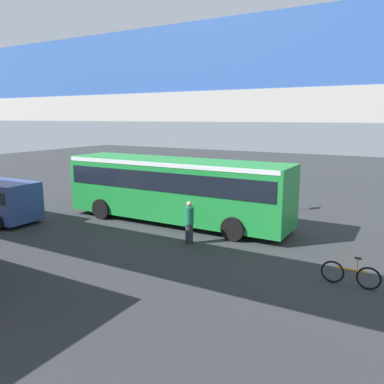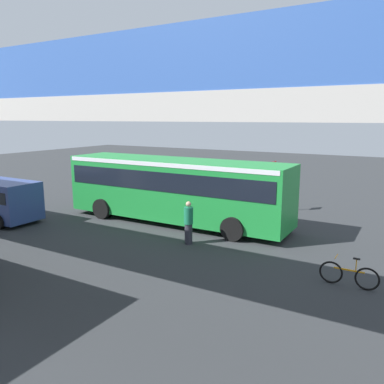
% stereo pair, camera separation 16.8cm
% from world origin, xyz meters
% --- Properties ---
extents(ground, '(80.00, 80.00, 0.00)m').
position_xyz_m(ground, '(0.00, 0.00, 0.00)').
color(ground, '#2D3033').
extents(city_bus, '(11.54, 2.85, 3.15)m').
position_xyz_m(city_bus, '(-1.29, 0.68, 1.88)').
color(city_bus, '#1E8C38').
rests_on(city_bus, ground).
extents(bicycle_orange, '(1.77, 0.44, 0.96)m').
position_xyz_m(bicycle_orange, '(-9.95, 4.30, 0.37)').
color(bicycle_orange, black).
rests_on(bicycle_orange, ground).
extents(pedestrian, '(0.38, 0.38, 1.79)m').
position_xyz_m(pedestrian, '(-3.56, 3.20, 0.89)').
color(pedestrian, '#2D2D38').
rests_on(pedestrian, ground).
extents(traffic_sign, '(0.08, 0.60, 2.80)m').
position_xyz_m(traffic_sign, '(-4.75, -3.92, 1.89)').
color(traffic_sign, slate).
rests_on(traffic_sign, ground).
extents(lane_dash_leftmost, '(2.00, 0.20, 0.01)m').
position_xyz_m(lane_dash_leftmost, '(-4.00, -2.31, 0.00)').
color(lane_dash_leftmost, silver).
rests_on(lane_dash_leftmost, ground).
extents(lane_dash_left, '(2.00, 0.20, 0.01)m').
position_xyz_m(lane_dash_left, '(0.00, -2.31, 0.00)').
color(lane_dash_left, silver).
rests_on(lane_dash_left, ground).
extents(lane_dash_centre, '(2.00, 0.20, 0.01)m').
position_xyz_m(lane_dash_centre, '(4.00, -2.31, 0.00)').
color(lane_dash_centre, silver).
rests_on(lane_dash_centre, ground).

